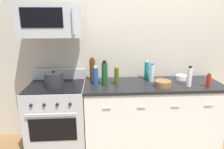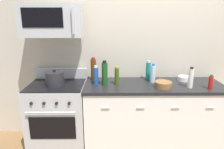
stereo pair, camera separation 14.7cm
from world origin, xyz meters
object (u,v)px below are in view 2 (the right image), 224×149
Objects in this scene: bottle_olive_oil at (117,76)px; bottle_water_clear at (153,74)px; bottle_wine_green at (105,74)px; bowl_red_small at (161,81)px; range_oven at (59,115)px; microwave at (52,20)px; bowl_wooden_salad at (163,84)px; bottle_hot_sauce_red at (211,82)px; bottle_vinegar_white at (191,78)px; bowl_white_ceramic at (184,78)px; bottle_soda_blue at (96,76)px; stockpot at (55,79)px; bottle_wine_amber at (93,69)px; bottle_sparkling_teal at (148,71)px.

bottle_water_clear is (0.50, 0.10, 0.00)m from bottle_olive_oil.
bottle_wine_green is 2.92× the size of bowl_red_small.
bottle_water_clear is at bearing 3.75° from range_oven.
microwave is 1.62m from bowl_wooden_salad.
bottle_wine_green reaches higher than bottle_hot_sauce_red.
microwave reaches higher than bowl_wooden_salad.
bottle_hot_sauce_red reaches higher than range_oven.
bottle_wine_green is at bearing 174.25° from bottle_vinegar_white.
bottle_olive_oil is at bearing -170.68° from bowl_white_ceramic.
bowl_wooden_salad is (0.87, -0.14, -0.08)m from bottle_soda_blue.
bottle_olive_oil is at bearing 10.83° from bottle_wine_green.
stockpot is (-0.00, -0.10, -0.73)m from microwave.
stockpot is (-0.65, -0.01, -0.06)m from bottle_wine_green.
bottle_water_clear is 2.28× the size of bowl_red_small.
bowl_white_ceramic is 0.77× the size of bowl_wooden_salad.
microwave is 2.25× the size of bottle_wine_green.
bottle_wine_amber is (-1.25, 0.34, 0.03)m from bottle_vinegar_white.
bottle_hot_sauce_red is (0.67, -0.28, -0.03)m from bottle_water_clear.
bowl_red_small is (0.61, 0.06, -0.09)m from bottle_olive_oil.
bottle_wine_green reaches higher than bowl_white_ceramic.
bowl_red_small is (0.03, 0.19, -0.02)m from bowl_wooden_salad.
bottle_vinegar_white is at bearing 168.62° from bottle_hot_sauce_red.
bottle_wine_amber is (-0.16, 0.23, -0.00)m from bottle_wine_green.
range_oven is at bearing 175.08° from bottle_vinegar_white.
microwave is 6.59× the size of bowl_red_small.
bottle_wine_amber is 1.28m from bowl_white_ceramic.
bowl_wooden_salad is at bearing -19.68° from bottle_wine_amber.
bottle_sparkling_teal reaches higher than bottle_vinegar_white.
microwave is 2.94× the size of bottle_soda_blue.
bottle_hot_sauce_red is at bearing -30.23° from bottle_sparkling_teal.
bottle_olive_oil is 1.18m from bottle_hot_sauce_red.
range_oven is at bearing 174.30° from bottle_hot_sauce_red.
bottle_soda_blue is (-0.28, 0.01, 0.00)m from bottle_olive_oil.
microwave reaches higher than bottle_water_clear.
stockpot is (-0.49, -0.24, -0.06)m from bottle_wine_amber.
microwave is 0.94m from bottle_wine_green.
bottle_vinegar_white is at bearing -4.92° from range_oven.
microwave reaches higher than bowl_red_small.
bottle_wine_green is 1.00× the size of bottle_wine_amber.
bottle_sparkling_teal is at bearing 16.47° from bottle_soda_blue.
bowl_wooden_salad is at bearing -141.76° from bowl_white_ceramic.
bottle_sparkling_teal is 1.15× the size of stockpot.
microwave reaches higher than range_oven.
bottle_olive_oil is 1.15× the size of bowl_wooden_salad.
bottle_olive_oil reaches higher than stockpot.
stockpot is at bearing -90.00° from range_oven.
range_oven is 4.49× the size of stockpot.
bowl_red_small is (0.77, 0.09, -0.13)m from bottle_wine_green.
bowl_wooden_salad is at bearing -5.75° from range_oven.
bottle_water_clear is 1.08× the size of stockpot.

